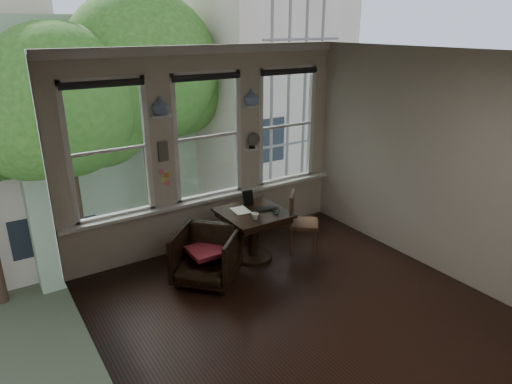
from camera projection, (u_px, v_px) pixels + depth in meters
ground at (296, 308)px, 5.58m from camera, size 4.50×4.50×0.00m
ceiling at (305, 53)px, 4.54m from camera, size 4.50×4.50×0.00m
wall_back at (207, 150)px, 6.83m from camera, size 4.50×0.00×4.50m
wall_front at (493, 285)px, 3.29m from camera, size 4.50×0.00×4.50m
wall_left at (93, 244)px, 3.91m from camera, size 0.00×4.50×4.50m
wall_right at (430, 162)px, 6.21m from camera, size 0.00×4.50×4.50m
window_left at (109, 150)px, 6.02m from camera, size 1.10×0.12×1.90m
window_center at (207, 137)px, 6.76m from camera, size 1.10×0.12×1.90m
window_right at (285, 125)px, 7.50m from camera, size 1.10×0.12×1.90m
shelf_left at (161, 116)px, 6.18m from camera, size 0.26×0.16×0.03m
shelf_right at (251, 106)px, 6.91m from camera, size 0.26×0.16×0.03m
intercom at (163, 151)px, 6.37m from camera, size 0.14×0.06×0.28m
sticky_notes at (164, 175)px, 6.50m from camera, size 0.16×0.01×0.24m
desk_fan at (252, 143)px, 7.10m from camera, size 0.20×0.20×0.24m
vase_left at (160, 106)px, 6.13m from camera, size 0.24×0.24×0.25m
vase_right at (251, 97)px, 6.87m from camera, size 0.24×0.24×0.25m
table at (253, 235)px, 6.65m from camera, size 0.90×0.90×0.75m
armchair_left at (207, 256)px, 6.06m from camera, size 1.13×1.13×0.74m
cushion_red at (206, 251)px, 6.03m from camera, size 0.45×0.45×0.06m
side_chair_right at (304, 223)px, 6.86m from camera, size 0.59×0.59×0.92m
laptop at (268, 210)px, 6.55m from camera, size 0.34×0.26×0.02m
mug at (255, 216)px, 6.24m from camera, size 0.12×0.12×0.09m
drinking_glass at (276, 212)px, 6.41m from camera, size 0.11×0.11×0.09m
tablet at (248, 198)px, 6.72m from camera, size 0.17×0.10×0.22m
papers at (241, 210)px, 6.56m from camera, size 0.25×0.32×0.00m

